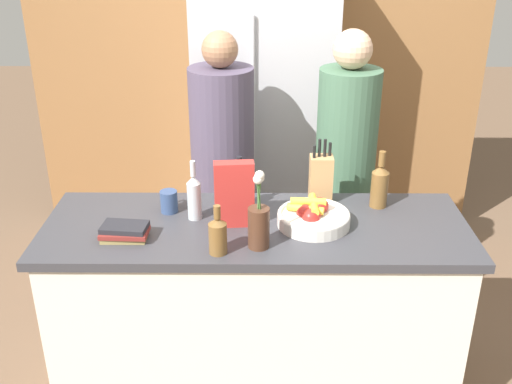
{
  "coord_description": "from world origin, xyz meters",
  "views": [
    {
      "loc": [
        0.02,
        -2.32,
        2.17
      ],
      "look_at": [
        0.0,
        0.08,
        1.05
      ],
      "focal_mm": 42.0,
      "sensor_mm": 36.0,
      "label": 1
    }
  ],
  "objects": [
    {
      "name": "refrigerator",
      "position": [
        0.04,
        1.4,
        1.01
      ],
      "size": [
        0.86,
        0.62,
        2.02
      ],
      "color": "#B7B7BC",
      "rests_on": "ground_plane"
    },
    {
      "name": "book_stack",
      "position": [
        -0.55,
        -0.12,
        0.97
      ],
      "size": [
        0.2,
        0.14,
        0.06
      ],
      "color": "#99844C",
      "rests_on": "kitchen_island"
    },
    {
      "name": "cereal_box",
      "position": [
        -0.09,
        -0.0,
        1.08
      ],
      "size": [
        0.18,
        0.08,
        0.29
      ],
      "color": "red",
      "rests_on": "kitchen_island"
    },
    {
      "name": "fruit_bowl",
      "position": [
        0.25,
        -0.0,
        0.98
      ],
      "size": [
        0.32,
        0.32,
        0.11
      ],
      "color": "silver",
      "rests_on": "kitchen_island"
    },
    {
      "name": "person_in_blue",
      "position": [
        0.47,
        0.61,
        0.95
      ],
      "size": [
        0.32,
        0.32,
        1.67
      ],
      "rotation": [
        0.0,
        0.0,
        0.02
      ],
      "color": "#383842",
      "rests_on": "ground_plane"
    },
    {
      "name": "bottle_wine",
      "position": [
        0.57,
        0.19,
        1.04
      ],
      "size": [
        0.08,
        0.08,
        0.27
      ],
      "color": "brown",
      "rests_on": "kitchen_island"
    },
    {
      "name": "coffee_mug",
      "position": [
        -0.4,
        0.13,
        0.99
      ],
      "size": [
        0.08,
        0.12,
        0.1
      ],
      "color": "#334770",
      "rests_on": "kitchen_island"
    },
    {
      "name": "flower_vase",
      "position": [
        0.01,
        -0.19,
        1.06
      ],
      "size": [
        0.09,
        0.09,
        0.34
      ],
      "color": "#4C2D1E",
      "rests_on": "kitchen_island"
    },
    {
      "name": "knife_block",
      "position": [
        0.3,
        0.25,
        1.05
      ],
      "size": [
        0.11,
        0.09,
        0.31
      ],
      "color": "tan",
      "rests_on": "kitchen_island"
    },
    {
      "name": "bottle_oil",
      "position": [
        -0.08,
        0.17,
        1.04
      ],
      "size": [
        0.07,
        0.07,
        0.26
      ],
      "color": "black",
      "rests_on": "kitchen_island"
    },
    {
      "name": "kitchen_island",
      "position": [
        0.0,
        0.0,
        0.47
      ],
      "size": [
        1.87,
        0.66,
        0.93
      ],
      "color": "silver",
      "rests_on": "ground_plane"
    },
    {
      "name": "bottle_water",
      "position": [
        -0.15,
        -0.24,
        1.02
      ],
      "size": [
        0.07,
        0.07,
        0.21
      ],
      "color": "brown",
      "rests_on": "kitchen_island"
    },
    {
      "name": "person_at_sink",
      "position": [
        -0.19,
        0.77,
        0.92
      ],
      "size": [
        0.35,
        0.35,
        1.64
      ],
      "rotation": [
        0.0,
        0.0,
        0.11
      ],
      "color": "#383842",
      "rests_on": "ground_plane"
    },
    {
      "name": "bottle_vinegar",
      "position": [
        -0.27,
        0.06,
        1.04
      ],
      "size": [
        0.06,
        0.06,
        0.28
      ],
      "color": "#B2BCC1",
      "rests_on": "kitchen_island"
    },
    {
      "name": "back_wall_wood",
      "position": [
        0.0,
        1.76,
        1.3
      ],
      "size": [
        3.07,
        0.12,
        2.6
      ],
      "color": "olive",
      "rests_on": "ground_plane"
    }
  ]
}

